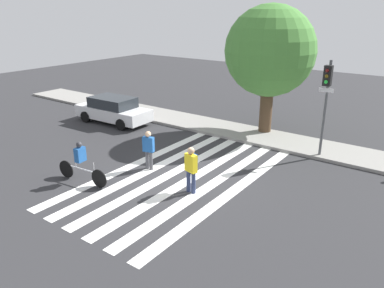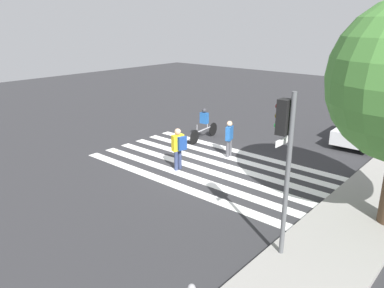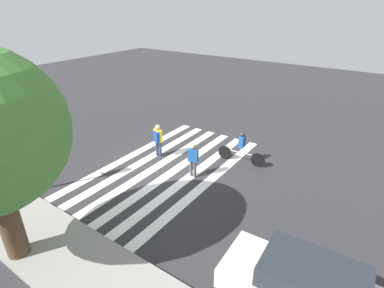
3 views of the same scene
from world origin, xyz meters
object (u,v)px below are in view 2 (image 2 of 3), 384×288
object	(u,v)px
traffic_light	(285,145)
pedestrian_child_with_backpack	(179,146)
car_parked_far_curb	(364,127)
pedestrian_adult_blue_shirt	(229,137)
cyclist_mid_street	(204,123)

from	to	relation	value
traffic_light	pedestrian_child_with_backpack	bearing A→B (deg)	-114.31
car_parked_far_curb	traffic_light	bearing A→B (deg)	5.33
pedestrian_child_with_backpack	car_parked_far_curb	size ratio (longest dim) A/B	0.38
pedestrian_adult_blue_shirt	pedestrian_child_with_backpack	size ratio (longest dim) A/B	0.95
pedestrian_adult_blue_shirt	cyclist_mid_street	distance (m)	2.73
pedestrian_child_with_backpack	car_parked_far_curb	bearing A→B (deg)	-11.23
pedestrian_adult_blue_shirt	car_parked_far_curb	size ratio (longest dim) A/B	0.36
traffic_light	pedestrian_child_with_backpack	world-z (taller)	traffic_light
car_parked_far_curb	pedestrian_adult_blue_shirt	bearing A→B (deg)	-33.67
cyclist_mid_street	car_parked_far_curb	distance (m)	8.00
traffic_light	pedestrian_adult_blue_shirt	distance (m)	7.80
pedestrian_child_with_backpack	traffic_light	bearing A→B (deg)	-98.83
pedestrian_child_with_backpack	cyclist_mid_street	bearing A→B (deg)	40.67
traffic_light	pedestrian_child_with_backpack	distance (m)	6.83
car_parked_far_curb	cyclist_mid_street	bearing A→B (deg)	-53.55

